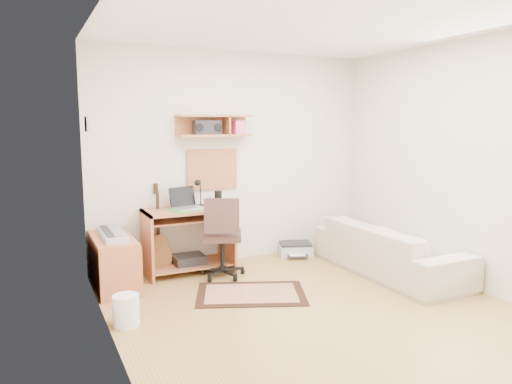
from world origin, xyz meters
name	(u,v)px	position (x,y,z in m)	size (l,w,h in m)	color
floor	(320,314)	(0.00, 0.00, -0.01)	(3.60, 4.00, 0.01)	#A77F45
ceiling	(326,18)	(0.00, 0.00, 2.60)	(3.60, 4.00, 0.01)	white
back_wall	(234,158)	(0.00, 2.00, 1.30)	(3.60, 0.01, 2.60)	beige
left_wall	(111,184)	(-1.80, 0.00, 1.30)	(0.01, 4.00, 2.60)	beige
right_wall	(469,165)	(1.80, 0.00, 1.30)	(0.01, 4.00, 2.60)	beige
wall_shelf	(215,126)	(-0.30, 1.88, 1.70)	(0.90, 0.25, 0.26)	#BA6741
cork_board	(212,169)	(-0.30, 1.98, 1.17)	(0.64, 0.03, 0.49)	#A67C53
wall_photo	(86,124)	(-1.79, 1.50, 1.72)	(0.02, 0.20, 0.15)	#4C8CBF
desk	(189,241)	(-0.70, 1.73, 0.38)	(1.00, 0.55, 0.75)	#BA6741
laptop	(188,198)	(-0.71, 1.71, 0.88)	(0.33, 0.33, 0.25)	silver
speaker	(218,199)	(-0.34, 1.68, 0.85)	(0.09, 0.09, 0.20)	black
desk_lamp	(200,193)	(-0.49, 1.87, 0.91)	(0.11, 0.11, 0.32)	black
pencil_cup	(210,202)	(-0.40, 1.83, 0.80)	(0.07, 0.07, 0.10)	#384DA9
boombox	(207,127)	(-0.40, 1.87, 1.68)	(0.32, 0.14, 0.16)	black
rug	(251,293)	(-0.36, 0.73, 0.01)	(1.09, 0.73, 0.01)	tan
task_chair	(222,236)	(-0.40, 1.40, 0.47)	(0.48, 0.48, 0.94)	#3A2622
cabinet	(114,262)	(-1.58, 1.55, 0.28)	(0.40, 0.90, 0.55)	#BA6741
music_keyboard	(112,234)	(-1.58, 1.55, 0.58)	(0.22, 0.71, 0.06)	#B2B5BA
guitar	(159,228)	(-1.01, 1.86, 0.52)	(0.28, 0.17, 1.05)	#9F6230
waste_basket	(126,310)	(-1.65, 0.51, 0.14)	(0.23, 0.23, 0.27)	white
printer	(295,249)	(0.79, 1.81, 0.09)	(0.42, 0.33, 0.16)	#A5A8AA
sofa	(389,241)	(1.38, 0.68, 0.38)	(1.97, 0.57, 0.77)	#B8AC91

